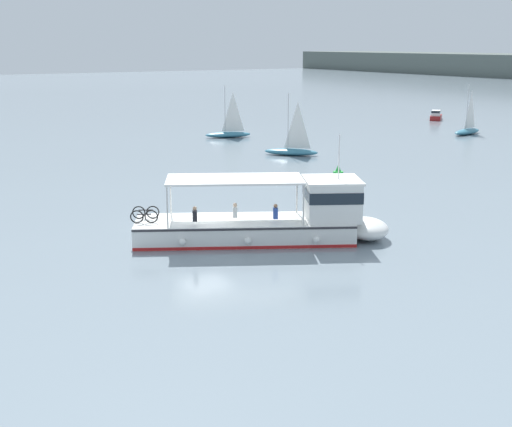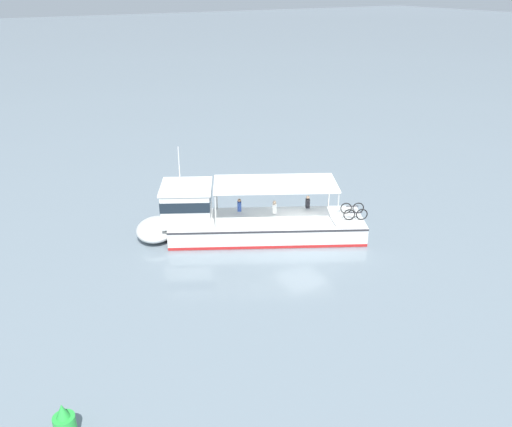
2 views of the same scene
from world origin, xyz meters
name	(u,v)px [view 2 (image 2 of 2)]	position (x,y,z in m)	size (l,w,h in m)	color
ground_plane	(302,240)	(0.00, 0.00, 0.00)	(400.00, 400.00, 0.00)	gray
ferry_main	(238,220)	(2.25, 2.87, 1.02)	(8.65, 12.69, 5.32)	white
channel_buoy	(65,425)	(-7.75, 14.48, 0.57)	(0.70, 0.70, 1.40)	green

